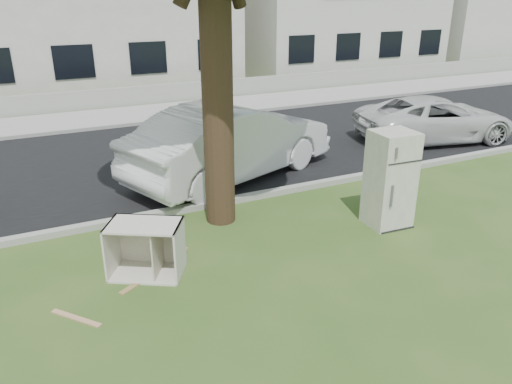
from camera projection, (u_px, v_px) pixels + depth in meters
name	position (u px, v px, depth m)	size (l,w,h in m)	color
ground	(286.00, 258.00, 8.05)	(120.00, 120.00, 0.00)	#2F4D1B
road	(175.00, 155.00, 13.05)	(120.00, 7.00, 0.01)	black
kerb_near	(227.00, 204.00, 10.09)	(120.00, 0.18, 0.12)	gray
kerb_far	(141.00, 125.00, 16.02)	(120.00, 0.18, 0.12)	gray
sidewalk	(131.00, 115.00, 17.22)	(120.00, 2.80, 0.01)	gray
low_wall	(120.00, 97.00, 18.43)	(120.00, 0.15, 0.70)	gray
townhouse_right	(325.00, 3.00, 26.22)	(10.20, 8.16, 6.84)	beige
filler_right	(502.00, 4.00, 32.39)	(16.00, 9.00, 6.40)	beige
fridge	(390.00, 179.00, 8.90)	(0.72, 0.67, 1.76)	beige
cabinet	(146.00, 249.00, 7.46)	(1.07, 0.66, 0.84)	white
plank_a	(150.00, 276.00, 7.52)	(1.17, 0.10, 0.02)	olive
plank_b	(76.00, 318.00, 6.55)	(0.80, 0.08, 0.02)	tan
plank_c	(177.00, 261.00, 7.93)	(0.91, 0.10, 0.02)	tan
car_center	(232.00, 141.00, 11.25)	(1.79, 5.14, 1.69)	silver
car_right	(436.00, 119.00, 14.15)	(2.07, 4.49, 1.25)	silver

